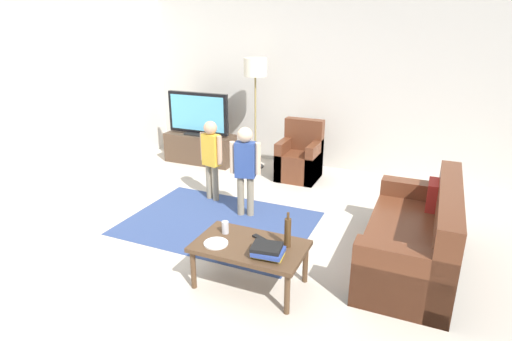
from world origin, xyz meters
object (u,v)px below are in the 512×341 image
Objects in this scene: tv_stand at (200,149)px; book_stack at (268,251)px; tv_remote at (260,238)px; plate at (216,243)px; bottle at (288,232)px; couch at (419,240)px; child_center at (245,164)px; floor_lamp at (255,73)px; tv at (198,114)px; armchair at (300,159)px; coffee_table at (250,249)px; soda_can at (225,227)px; child_near_tv at (211,153)px.

book_stack reaches higher than tv_stand.
tv_remote is 0.41m from plate.
book_stack is 0.26m from bottle.
child_center is (-2.05, 0.38, 0.39)m from couch.
couch is 3.66m from floor_lamp.
tv_remote is at bearing -50.22° from tv.
armchair is 1.52m from floor_lamp.
soda_can is at bearing 161.57° from coffee_table.
couch reaches higher than tv_remote.
armchair is 2.81m from soda_can.
plate is at bearing -156.78° from coffee_table.
child_near_tv reaches higher than armchair.
coffee_table is at bearing -51.15° from child_near_tv.
soda_can is (-0.35, -0.02, 0.05)m from tv_remote.
book_stack is at bearing -58.56° from child_center.
bottle is (2.60, -2.84, 0.32)m from tv_stand.
coffee_table is (1.29, -1.61, -0.29)m from child_near_tv.
tv reaches higher than soda_can.
floor_lamp is 1.57× the size of child_center.
child_near_tv is 0.68m from child_center.
floor_lamp is 8.09× the size of plate.
book_stack is at bearing -113.84° from bottle.
bottle is at bearing -74.30° from armchair.
tv is 1.10× the size of coffee_table.
tv is 1.65m from child_near_tv.
child_near_tv is at bearing 156.68° from tv_remote.
child_center is 1.43m from tv_remote.
coffee_table is at bearing -67.05° from floor_lamp.
couch is at bearing 56.55° from tv_remote.
floor_lamp is (0.97, 0.15, 1.30)m from tv_stand.
tv_stand is 3.87m from bottle.
armchair is 3.08× the size of book_stack.
tv_stand is 2.32m from child_center.
tv_stand reaches higher than plate.
armchair is (1.81, -0.02, -0.55)m from tv.
tv_stand is at bearing 151.50° from couch.
child_near_tv reaches higher than book_stack.
floor_lamp is 3.33m from soda_can.
armchair reaches higher than couch.
tv_remote is at bearing -47.88° from child_near_tv.
tv is 6.47× the size of tv_remote.
book_stack is 0.50m from plate.
plate is at bearing -72.22° from floor_lamp.
armchair is 3.11m from book_stack.
soda_can is (1.98, -2.84, 0.24)m from tv_stand.
child_near_tv reaches higher than bottle.
couch is 2.12m from child_center.
tv is at bearing 126.93° from child_near_tv.
child_near_tv is 9.12× the size of soda_can.
child_near_tv is (-2.68, 0.65, 0.37)m from couch.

